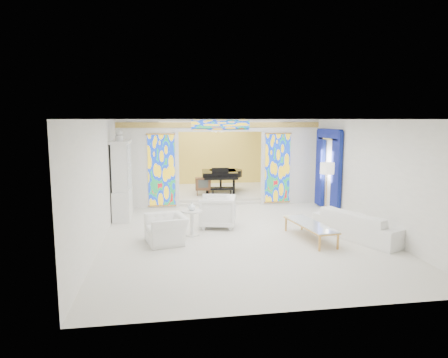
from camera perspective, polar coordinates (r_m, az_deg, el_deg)
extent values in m
plane|color=silver|center=(12.21, 0.83, -5.73)|extent=(12.00, 12.00, 0.00)
cube|color=white|center=(11.84, 0.87, 8.49)|extent=(7.00, 12.00, 0.02)
cube|color=white|center=(17.84, -2.38, 3.65)|extent=(7.00, 0.02, 3.00)
cube|color=white|center=(6.19, 10.23, -5.63)|extent=(7.00, 0.02, 3.00)
cube|color=white|center=(11.86, -16.06, 0.90)|extent=(0.02, 12.00, 3.00)
cube|color=white|center=(12.98, 16.27, 1.51)|extent=(0.02, 12.00, 3.00)
cube|color=white|center=(13.76, -10.90, 2.08)|extent=(2.00, 0.18, 3.00)
cube|color=white|center=(14.46, 9.32, 2.42)|extent=(2.00, 0.18, 3.00)
cube|color=white|center=(13.82, -0.54, 7.66)|extent=(3.00, 0.18, 0.40)
cube|color=silver|center=(13.68, -6.70, 1.29)|extent=(0.12, 0.06, 2.60)
cube|color=silver|center=(14.11, 5.57, 1.53)|extent=(0.12, 0.06, 2.60)
cube|color=silver|center=(13.72, -0.48, 7.03)|extent=(3.24, 0.06, 0.12)
cube|color=#E7C457|center=(13.72, -0.48, 7.74)|extent=(7.00, 0.05, 0.18)
cube|color=gold|center=(13.67, -8.92, 1.24)|extent=(0.90, 0.04, 2.40)
cube|color=gold|center=(14.24, 7.64, 1.56)|extent=(0.90, 0.04, 2.40)
cube|color=gold|center=(13.71, -0.47, 7.73)|extent=(2.00, 0.04, 0.34)
cube|color=silver|center=(16.16, -1.60, -1.90)|extent=(6.80, 3.80, 0.18)
cube|color=#F8D656|center=(17.73, -2.34, 3.62)|extent=(6.70, 0.10, 2.90)
cylinder|color=#C89146|center=(15.83, -0.87, 6.85)|extent=(0.48, 0.48, 0.30)
cube|color=navy|center=(13.00, 15.75, 0.88)|extent=(0.12, 0.55, 2.60)
cube|color=navy|center=(14.19, 13.58, 1.57)|extent=(0.12, 0.55, 2.60)
cube|color=navy|center=(13.50, 14.81, 6.30)|extent=(0.14, 1.70, 0.30)
cube|color=#E1C84F|center=(13.51, 14.78, 5.58)|extent=(0.12, 1.50, 0.06)
cube|color=silver|center=(12.59, -14.27, -3.46)|extent=(0.50, 1.40, 0.90)
cube|color=silver|center=(12.41, -14.46, 1.75)|extent=(0.44, 1.30, 1.40)
cube|color=white|center=(12.39, -13.40, 1.77)|extent=(0.01, 1.20, 1.30)
cube|color=silver|center=(12.35, -14.58, 5.16)|extent=(0.56, 1.46, 0.08)
cylinder|color=silver|center=(12.00, -14.77, 5.63)|extent=(0.22, 0.22, 0.16)
sphere|color=silver|center=(11.99, -14.80, 6.40)|extent=(0.20, 0.20, 0.20)
imported|color=silver|center=(9.94, -8.22, -7.11)|extent=(1.13, 1.23, 0.68)
imported|color=white|center=(11.23, -0.95, -4.65)|extent=(1.16, 1.14, 0.89)
imported|color=white|center=(10.78, 18.87, -6.17)|extent=(1.86, 2.60, 0.71)
cylinder|color=silver|center=(10.40, -4.62, -4.59)|extent=(0.67, 0.67, 0.04)
cylinder|color=silver|center=(10.48, -4.60, -6.32)|extent=(0.11, 0.11, 0.63)
cylinder|color=silver|center=(10.56, -4.58, -7.93)|extent=(0.45, 0.45, 0.03)
imported|color=white|center=(10.37, -4.62, -3.90)|extent=(0.24, 0.24, 0.21)
cube|color=white|center=(10.30, 12.21, -6.32)|extent=(0.81, 1.91, 0.04)
cube|color=#C89146|center=(10.30, 12.20, -6.42)|extent=(0.84, 1.95, 0.03)
cube|color=#C89146|center=(9.51, 13.49, -8.93)|extent=(0.05, 0.05, 0.38)
cube|color=#C89146|center=(9.75, 15.96, -8.58)|extent=(0.05, 0.05, 0.38)
cube|color=#C89146|center=(11.00, 8.83, -6.41)|extent=(0.05, 0.05, 0.38)
cube|color=#C89146|center=(11.21, 11.06, -6.18)|extent=(0.05, 0.05, 0.38)
cylinder|color=#C89146|center=(12.65, 14.27, -5.42)|extent=(0.35, 0.35, 0.03)
cylinder|color=#C89146|center=(12.50, 14.40, -1.99)|extent=(0.04, 0.04, 1.57)
cylinder|color=silver|center=(12.38, 14.53, 1.49)|extent=(0.50, 0.50, 0.33)
cube|color=black|center=(15.64, -0.67, 0.69)|extent=(1.44, 1.52, 0.26)
cylinder|color=black|center=(15.98, 0.24, 0.86)|extent=(1.42, 1.42, 0.26)
cube|color=black|center=(14.83, -0.46, 0.12)|extent=(1.26, 0.37, 0.09)
cube|color=silver|center=(14.76, -0.44, 0.15)|extent=(1.15, 0.18, 0.03)
cube|color=black|center=(15.12, -0.54, 1.19)|extent=(0.64, 0.08, 0.23)
cube|color=black|center=(14.34, -0.30, -1.36)|extent=(0.85, 0.38, 0.07)
cylinder|color=black|center=(15.05, -2.43, -1.22)|extent=(0.10, 0.10, 0.57)
cylinder|color=black|center=(15.12, 1.41, -1.17)|extent=(0.10, 0.10, 0.57)
cylinder|color=black|center=(16.26, -0.48, -0.49)|extent=(0.10, 0.10, 0.57)
cube|color=brown|center=(15.01, -3.01, -0.68)|extent=(0.59, 0.41, 0.46)
cube|color=#393E3B|center=(14.82, -2.98, -0.69)|extent=(0.37, 0.04, 0.29)
cone|color=brown|center=(14.93, -3.82, -2.03)|extent=(0.03, 0.03, 0.20)
cone|color=brown|center=(14.95, -2.13, -2.00)|extent=(0.03, 0.03, 0.20)
cone|color=brown|center=(15.20, -3.86, -1.84)|extent=(0.03, 0.03, 0.20)
cone|color=brown|center=(15.22, -2.20, -1.81)|extent=(0.03, 0.03, 0.20)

